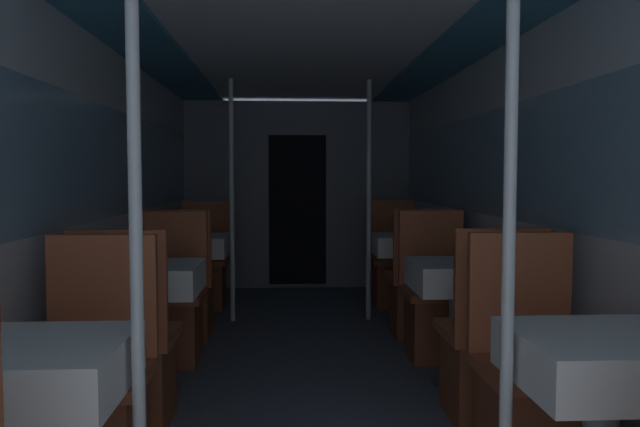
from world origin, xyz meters
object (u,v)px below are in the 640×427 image
chair_left_near_1 (129,367)px  chair_right_near_1 (488,361)px  chair_left_far_0 (92,413)px  chair_left_far_2 (204,276)px  dining_table_left_2 (195,251)px  chair_right_far_1 (436,314)px  support_pole_left_0 (136,247)px  support_pole_right_0 (509,245)px  chair_right_near_2 (418,297)px  chair_right_far_2 (394,274)px  dining_table_right_1 (459,284)px  dining_table_right_2 (405,250)px  chair_left_far_1 (170,317)px  dining_table_left_0 (34,384)px  dining_table_right_0 (603,374)px  dining_table_left_1 (152,287)px  support_pole_right_2 (369,201)px  chair_right_far_0 (534,404)px  chair_left_near_2 (185,299)px  support_pole_left_2 (232,201)px

chair_left_near_1 → chair_right_near_1: 1.83m
chair_left_far_0 → chair_left_far_2: size_ratio=1.00×
dining_table_left_2 → chair_right_far_1: chair_right_far_1 is taller
support_pole_left_0 → dining_table_left_2: support_pole_left_0 is taller
support_pole_right_0 → chair_right_near_1: (0.32, 1.16, -0.74)m
dining_table_left_2 → chair_right_near_2: size_ratio=0.74×
chair_right_near_1 → chair_right_far_2: same height
dining_table_right_1 → chair_left_far_2: bearing=128.9°
chair_right_near_1 → dining_table_right_2: size_ratio=1.36×
chair_left_far_0 → dining_table_left_2: 2.89m
support_pole_left_0 → chair_left_far_1: 2.41m
dining_table_left_0 → dining_table_right_0: size_ratio=1.00×
support_pole_left_0 → dining_table_left_1: bearing=100.7°
chair_left_far_1 → dining_table_right_0: 2.93m
dining_table_right_1 → dining_table_left_1: bearing=180.0°
chair_left_far_0 → support_pole_right_2: (1.51, 2.87, 0.74)m
support_pole_left_0 → chair_left_far_0: bearing=120.2°
dining_table_left_1 → chair_right_far_0: 2.19m
dining_table_left_0 → dining_table_left_2: 3.43m
chair_right_far_0 → chair_right_near_2: bearing=-90.0°
chair_right_near_1 → dining_table_right_2: 2.29m
dining_table_left_2 → dining_table_right_2: size_ratio=1.00×
chair_right_far_0 → chair_left_far_0: bearing=0.0°
dining_table_left_0 → dining_table_right_1: same height
chair_left_near_1 → dining_table_left_2: size_ratio=1.36×
dining_table_right_2 → chair_right_far_2: 0.64m
dining_table_right_0 → chair_right_near_1: bearing=90.0°
chair_left_near_2 → chair_right_near_1: bearing=-43.1°
chair_left_near_2 → chair_right_near_2: bearing=0.0°
dining_table_left_1 → chair_right_far_2: 2.93m
dining_table_left_2 → support_pole_left_2: (0.32, -0.00, 0.43)m
dining_table_left_0 → chair_right_near_2: bearing=57.5°
dining_table_right_0 → dining_table_left_2: bearing=118.1°
chair_left_near_1 → support_pole_left_2: 2.41m
support_pole_right_0 → dining_table_right_2: size_ratio=2.79×
support_pole_left_2 → support_pole_right_2: 1.19m
chair_right_far_0 → support_pole_right_2: (-0.32, 2.87, 0.74)m
dining_table_left_2 → support_pole_right_0: (1.51, -3.43, 0.43)m
chair_left_near_1 → support_pole_right_0: size_ratio=0.49×
support_pole_left_0 → support_pole_right_2: size_ratio=1.00×
dining_table_left_1 → chair_left_far_2: chair_left_far_2 is taller
dining_table_right_1 → chair_right_near_1: chair_right_near_1 is taller
support_pole_right_0 → dining_table_left_2: bearing=113.8°
dining_table_left_1 → dining_table_right_1: same height
support_pole_left_2 → dining_table_left_0: bearing=-95.4°
dining_table_right_0 → dining_table_right_2: (0.00, 3.43, 0.00)m
chair_right_near_1 → support_pole_right_2: (-0.32, 2.27, 0.74)m
chair_left_near_2 → dining_table_right_0: chair_left_near_2 is taller
chair_left_far_0 → dining_table_right_0: size_ratio=1.36×
dining_table_left_0 → chair_right_near_1: size_ratio=0.74×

